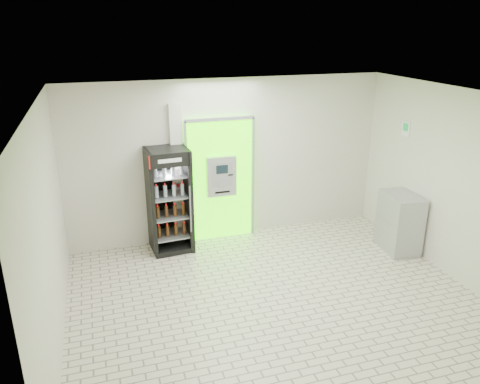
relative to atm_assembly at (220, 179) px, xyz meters
name	(u,v)px	position (x,y,z in m)	size (l,w,h in m)	color
ground	(276,300)	(0.20, -2.41, -1.17)	(6.00, 6.00, 0.00)	beige
room_shell	(280,184)	(0.20, -2.41, 0.67)	(6.00, 6.00, 6.00)	beige
atm_assembly	(220,179)	(0.00, 0.00, 0.00)	(1.30, 0.24, 2.33)	#45FF00
pillar	(178,175)	(-0.78, 0.04, 0.13)	(0.22, 0.11, 2.60)	silver
beverage_cooler	(169,202)	(-1.00, -0.23, -0.27)	(0.75, 0.70, 1.89)	black
steel_cabinet	(399,222)	(2.92, -1.50, -0.64)	(0.62, 0.85, 1.06)	#A0A2A7
exit_sign	(406,129)	(3.19, -1.01, 0.95)	(0.02, 0.22, 0.26)	white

